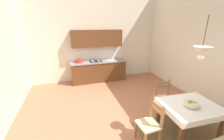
{
  "coord_description": "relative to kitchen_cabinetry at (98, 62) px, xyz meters",
  "views": [
    {
      "loc": [
        -1.28,
        -2.98,
        2.43
      ],
      "look_at": [
        -0.1,
        0.7,
        1.17
      ],
      "focal_mm": 22.74,
      "sensor_mm": 36.0,
      "label": 1
    }
  ],
  "objects": [
    {
      "name": "ground_plane",
      "position": [
        0.03,
        -2.89,
        -0.91
      ],
      "size": [
        6.18,
        6.93,
        0.1
      ],
      "primitive_type": "cube",
      "color": "#AD6B4C"
    },
    {
      "name": "wall_back",
      "position": [
        0.03,
        0.33,
        1.13
      ],
      "size": [
        6.18,
        0.12,
        3.98
      ],
      "primitive_type": "cube",
      "color": "silver",
      "rests_on": "ground_plane"
    },
    {
      "name": "wall_right",
      "position": [
        2.88,
        -2.89,
        1.13
      ],
      "size": [
        0.12,
        6.93,
        3.98
      ],
      "primitive_type": "cube",
      "color": "silver",
      "rests_on": "ground_plane"
    },
    {
      "name": "area_rug",
      "position": [
        1.2,
        -3.93,
        -0.85
      ],
      "size": [
        2.1,
        1.6,
        0.01
      ],
      "primitive_type": "cube",
      "color": "brown",
      "rests_on": "ground_plane"
    },
    {
      "name": "kitchen_cabinetry",
      "position": [
        0.0,
        0.0,
        0.0
      ],
      "size": [
        2.35,
        0.63,
        2.2
      ],
      "color": "brown",
      "rests_on": "ground_plane"
    },
    {
      "name": "dining_table",
      "position": [
        1.2,
        -3.83,
        -0.24
      ],
      "size": [
        1.24,
        1.03,
        0.75
      ],
      "color": "brown",
      "rests_on": "ground_plane"
    },
    {
      "name": "dining_chair_kitchen_side",
      "position": [
        1.23,
        -2.93,
        -0.41
      ],
      "size": [
        0.5,
        0.5,
        0.93
      ],
      "color": "#D1BC89",
      "rests_on": "ground_plane"
    },
    {
      "name": "dining_chair_tv_side",
      "position": [
        0.26,
        -3.77,
        -0.41
      ],
      "size": [
        0.44,
        0.44,
        0.93
      ],
      "color": "#D1BC89",
      "rests_on": "ground_plane"
    },
    {
      "name": "fruit_bowl",
      "position": [
        1.16,
        -3.88,
        -0.04
      ],
      "size": [
        0.3,
        0.3,
        0.12
      ],
      "color": "beige",
      "rests_on": "dining_table"
    },
    {
      "name": "pendant_lamp",
      "position": [
        1.11,
        -3.93,
        1.1
      ],
      "size": [
        0.32,
        0.32,
        0.8
      ],
      "color": "black"
    }
  ]
}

